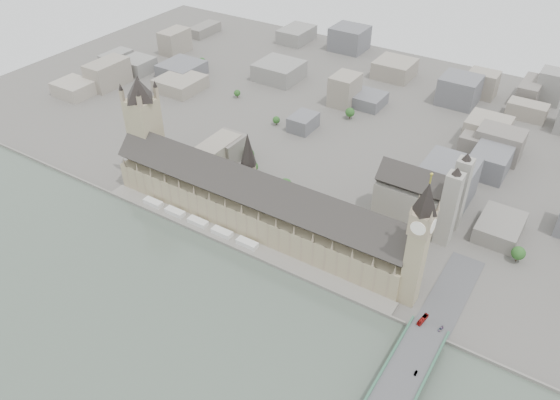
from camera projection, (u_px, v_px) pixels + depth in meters
The scene contains 15 objects.
ground at pixel (242, 238), 440.80m from camera, with size 900.00×900.00×0.00m, color #595651.
river_thames at pixel (82, 387), 328.73m from camera, with size 600.00×600.00×0.00m, color #49574A.
embankment_wall at pixel (231, 247), 429.72m from camera, with size 600.00×1.50×3.00m, color slate.
river_terrace at pixel (237, 242), 435.11m from camera, with size 270.00×15.00×2.00m, color slate.
terrace_tents at pixel (198, 222), 451.04m from camera, with size 118.00×7.00×4.00m.
palace_of_westminster at pixel (255, 203), 440.74m from camera, with size 265.00×40.73×55.44m.
elizabeth_tower at pixel (419, 237), 351.95m from camera, with size 17.00×17.00×107.50m.
victoria_tower at pixel (144, 125), 478.75m from camera, with size 30.00×30.00×100.00m.
central_tower at pixel (248, 159), 428.52m from camera, with size 13.00×13.00×48.00m.
westminster_abbey at pixel (420, 198), 442.33m from camera, with size 68.00×36.00×64.00m.
city_skyline_inland at pixel (373, 102), 595.96m from camera, with size 720.00×360.00×38.00m, color gray, non-canonical shape.
park_trees at pixel (272, 190), 481.45m from camera, with size 110.00×30.00×15.00m, color #224F1C, non-canonical shape.
red_bus_north at pixel (423, 319), 356.09m from camera, with size 2.64×11.29×3.14m, color maroon.
car_silver at pixel (416, 373), 323.95m from camera, with size 1.33×3.80×1.25m, color gray.
car_approach at pixel (441, 329), 350.90m from camera, with size 2.07×5.10×1.48m, color gray.
Camera 1 is at (207.34, -267.71, 285.50)m, focal length 35.00 mm.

